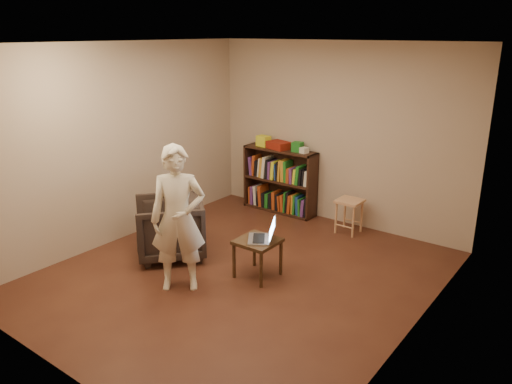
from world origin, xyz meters
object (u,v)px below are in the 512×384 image
Objects in this scene: stool at (349,206)px; side_table at (258,246)px; laptop at (264,235)px; bookshelf at (280,184)px; armchair at (169,228)px; person at (178,219)px.

side_table is (-0.24, -1.82, -0.01)m from stool.
side_table is at bearing -90.88° from laptop.
side_table is at bearing -97.40° from stool.
side_table is 0.99× the size of laptop.
bookshelf is 2.24m from laptop.
person is at bearing 4.43° from armchair.
side_table is 0.98m from person.
armchair is at bearing -125.52° from stool.
stool is 1.84m from side_table.
person is at bearing -126.51° from side_table.
armchair reaches higher than stool.
bookshelf is 1.46× the size of armchair.
bookshelf is 2.62× the size of laptop.
laptop is at bearing -60.40° from bookshelf.
person reaches higher than stool.
armchair reaches higher than laptop.
side_table is at bearing 12.78° from person.
person is (-0.59, -0.75, 0.29)m from laptop.
stool reaches higher than side_table.
person reaches higher than bookshelf.
laptop reaches higher than stool.
person is at bearing -79.18° from bookshelf.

